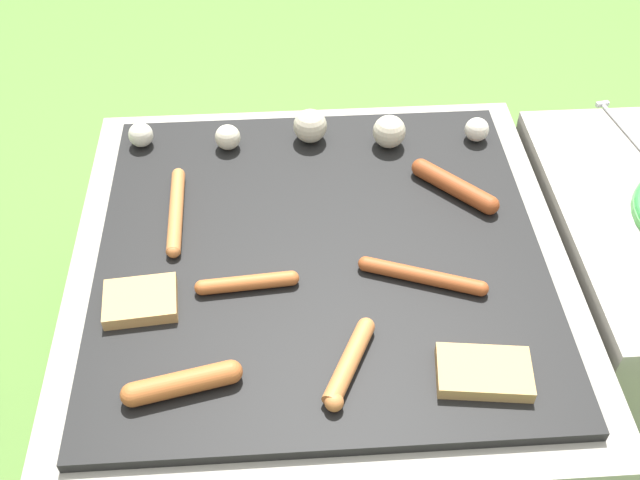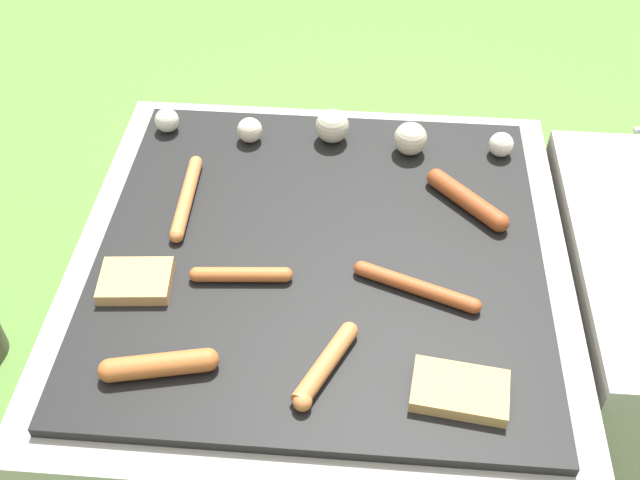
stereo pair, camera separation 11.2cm
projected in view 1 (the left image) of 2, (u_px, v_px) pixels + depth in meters
ground_plane at (320, 406)px, 1.45m from camera, size 14.00×14.00×0.00m
grill at (320, 338)px, 1.30m from camera, size 0.76×0.76×0.44m
sausage_front_right at (349, 363)px, 0.98m from camera, size 0.08×0.14×0.03m
sausage_back_left at (247, 283)px, 1.08m from camera, size 0.15×0.03×0.02m
sausage_back_center at (422, 276)px, 1.09m from camera, size 0.18×0.08×0.02m
sausage_front_left at (182, 383)px, 0.95m from camera, size 0.15×0.06×0.03m
sausage_front_center at (454, 186)px, 1.22m from camera, size 0.13×0.13×0.03m
sausage_back_right at (176, 212)px, 1.18m from camera, size 0.03×0.20×0.02m
bread_slice_right at (484, 372)px, 0.97m from camera, size 0.13×0.09×0.02m
bread_slice_left at (141, 301)px, 1.05m from camera, size 0.11×0.09×0.02m
mushroom_row at (321, 131)px, 1.30m from camera, size 0.63×0.08×0.06m
fork_utensil at (624, 129)px, 1.34m from camera, size 0.05×0.19×0.01m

